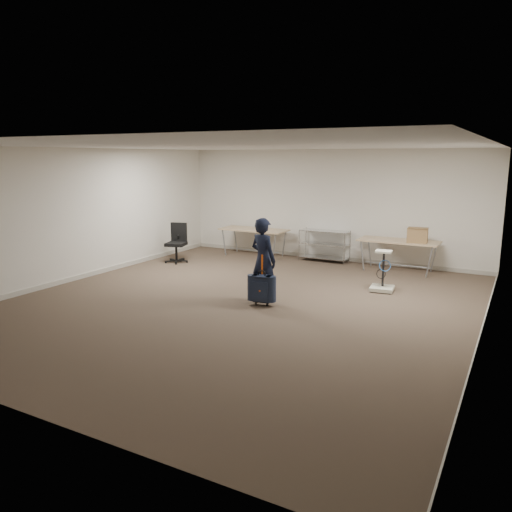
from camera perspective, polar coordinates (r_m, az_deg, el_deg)
The scene contains 10 objects.
ground at distance 9.12m, azimuth -1.72°, elevation -5.40°, with size 9.00×9.00×0.00m, color #403026.
room_shell at distance 10.28m, azimuth 2.16°, elevation -3.18°, with size 8.00×9.00×9.00m.
folding_table_left at distance 13.25m, azimuth -0.24°, elevation 2.89°, with size 1.80×0.75×0.73m.
folding_table_right at distance 11.92m, azimuth 15.99°, elevation 1.50°, with size 1.80×0.75×0.73m.
wire_shelf at distance 12.73m, azimuth 7.82°, elevation 1.35°, with size 1.22×0.47×0.80m.
person at distance 9.08m, azimuth 0.83°, elevation -0.44°, with size 0.56×0.37×1.55m, color black.
suitcase at distance 8.89m, azimuth 0.66°, elevation -3.73°, with size 0.37×0.25×0.93m.
office_chair at distance 12.71m, azimuth -9.03°, elevation 0.64°, with size 0.59×0.59×0.98m.
equipment_cart at distance 10.17m, azimuth 14.25°, elevation -2.73°, with size 0.49×0.49×0.82m.
cardboard_box at distance 11.72m, azimuth 17.97°, elevation 2.29°, with size 0.43×0.32×0.32m, color olive.
Camera 1 is at (4.41, -7.54, 2.63)m, focal length 35.00 mm.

